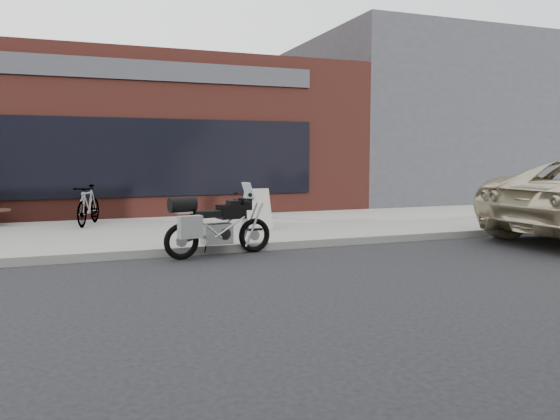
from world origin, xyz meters
The scene contains 7 objects.
ground centered at (0.00, 0.00, 0.00)m, with size 120.00×120.00×0.00m, color black.
near_sidewalk centered at (0.00, 7.00, 0.07)m, with size 44.00×6.00×0.15m, color gray.
storefront centered at (-2.00, 13.98, 2.25)m, with size 14.00×10.07×4.50m.
neighbour_building centered at (10.00, 14.00, 3.00)m, with size 10.00×10.00×6.00m, color #2D2D32.
motorcycle centered at (-1.06, 3.78, 0.55)m, with size 2.00×0.88×1.28m.
bicycle_rear centered at (-3.00, 7.83, 0.61)m, with size 0.44×1.54×0.93m, color gray.
sandwich_sign centered at (0.40, 5.79, 0.59)m, with size 0.61×0.57×0.89m.
Camera 1 is at (-3.24, -5.38, 1.74)m, focal length 35.00 mm.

